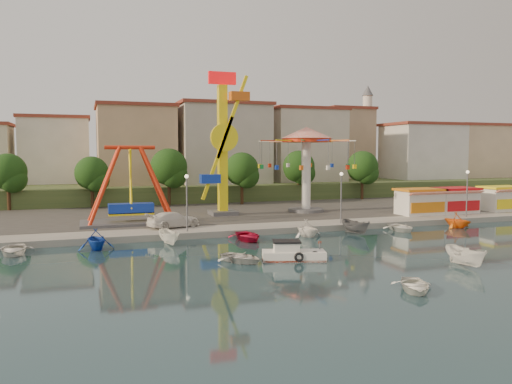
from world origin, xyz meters
name	(u,v)px	position (x,y,z in m)	size (l,w,h in m)	color
ground	(330,260)	(0.00, 0.00, 0.00)	(200.00, 200.00, 0.00)	#132B34
quay_deck	(179,192)	(0.00, 62.00, 0.30)	(200.00, 100.00, 0.60)	#9E998E
asphalt_pad	(223,209)	(0.00, 30.00, 0.60)	(90.00, 28.00, 0.01)	#4C4944
hill_terrace	(174,185)	(0.00, 67.00, 1.50)	(200.00, 60.00, 3.00)	#384C26
pirate_ship_ride	(131,187)	(-12.45, 19.75, 4.39)	(10.00, 5.00, 8.00)	#59595E
kamikaze_tower	(225,147)	(-1.49, 23.47, 8.58)	(4.44, 3.10, 16.50)	#59595E
wave_swinger	(306,150)	(8.86, 23.45, 8.20)	(11.60, 11.60, 10.40)	#59595E
booth_left	(420,201)	(20.29, 16.49, 2.16)	(5.40, 3.78, 3.08)	white
booth_mid	(455,200)	(25.35, 16.49, 2.16)	(5.40, 3.78, 3.08)	white
booth_right	(502,198)	(32.66, 16.49, 2.16)	(5.40, 3.78, 3.08)	white
lamp_post_1	(187,204)	(-8.00, 13.00, 3.10)	(0.14, 0.14, 5.00)	#59595E
lamp_post_2	(341,199)	(8.00, 13.00, 3.10)	(0.14, 0.14, 5.00)	#59595E
lamp_post_3	(467,195)	(24.00, 13.00, 3.10)	(0.14, 0.14, 5.00)	#59595E
tree_0	(8,172)	(-26.00, 36.98, 5.47)	(4.60, 4.60, 7.19)	#382314
tree_1	(92,173)	(-16.00, 36.24, 5.20)	(4.35, 4.35, 6.80)	#382314
tree_2	(169,167)	(-6.00, 35.81, 5.92)	(5.02, 5.02, 7.85)	#382314
tree_3	(242,169)	(4.00, 34.36, 5.55)	(4.68, 4.68, 7.32)	#382314
tree_4	(299,167)	(14.00, 37.35, 5.75)	(4.86, 4.86, 7.60)	#382314
tree_5	(362,167)	(24.00, 35.54, 5.71)	(4.83, 4.83, 7.54)	#382314
building_1	(54,156)	(-21.33, 51.38, 7.32)	(12.33, 9.01, 8.63)	silver
building_2	(140,148)	(-8.19, 51.96, 8.62)	(11.95, 9.28, 11.23)	tan
building_3	(225,154)	(5.60, 48.80, 7.60)	(12.59, 10.50, 9.20)	beige
building_4	(291,154)	(19.07, 52.20, 7.62)	(10.75, 9.23, 9.24)	beige
building_5	(360,149)	(32.37, 50.33, 8.61)	(12.77, 10.96, 11.21)	tan
building_6	(418,146)	(44.15, 48.77, 9.18)	(8.23, 8.98, 12.36)	silver
building_7	(451,155)	(56.03, 53.70, 7.38)	(11.59, 10.93, 8.76)	beige
minaret	(367,129)	(36.00, 54.00, 12.55)	(2.80, 2.80, 18.00)	silver
cabin_motorboat	(292,254)	(-2.59, 0.89, 0.43)	(4.89, 2.99, 1.61)	white
rowboat_a	(241,257)	(-6.34, 1.43, 0.36)	(2.49, 3.49, 0.72)	silver
rowboat_b	(414,285)	(0.76, -8.94, 0.34)	(2.34, 3.27, 0.68)	white
skiff	(466,256)	(8.03, -4.84, 0.71)	(1.38, 3.67, 1.42)	white
van	(174,220)	(-8.78, 15.83, 1.36)	(2.13, 5.24, 1.52)	white
moored_boat_0	(13,249)	(-22.23, 9.80, 0.40)	(2.77, 3.88, 0.80)	silver
moored_boat_1	(96,239)	(-16.12, 9.80, 0.86)	(2.83, 3.28, 1.73)	#143FB5
moored_boat_2	(169,237)	(-10.16, 9.80, 0.68)	(1.32, 3.51, 1.35)	white
moored_boat_3	(248,236)	(-3.13, 9.80, 0.42)	(2.89, 4.04, 0.84)	red
moored_boat_4	(307,228)	(2.71, 9.80, 0.83)	(2.73, 3.16, 1.67)	white
moored_boat_5	(356,227)	(7.90, 9.80, 0.71)	(1.39, 3.69, 1.43)	#515155
moored_boat_6	(401,227)	(13.09, 9.80, 0.40)	(2.73, 3.83, 0.79)	white
moored_boat_7	(457,220)	(19.98, 9.80, 0.83)	(2.73, 3.17, 1.67)	orange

